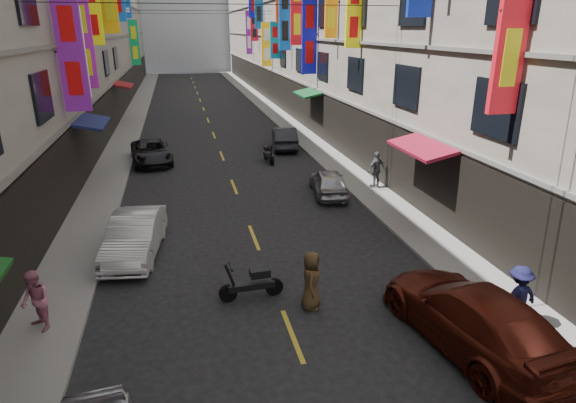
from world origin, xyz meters
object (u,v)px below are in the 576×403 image
scooter_far_right (268,155)px  car_left_far (151,152)px  pedestrian_crossing (311,281)px  pedestrian_rnear (518,297)px  pedestrian_rfar (376,169)px  car_right_mid (329,182)px  car_right_far (284,138)px  pedestrian_lfar (36,301)px  scooter_crossing (252,284)px  car_left_mid (135,236)px  car_right_near (472,316)px

scooter_far_right → car_left_far: 6.50m
scooter_far_right → pedestrian_crossing: pedestrian_crossing is taller
pedestrian_rnear → pedestrian_rfar: pedestrian_rfar is taller
car_left_far → car_right_mid: bearing=-50.0°
car_right_mid → car_right_far: bearing=-82.3°
pedestrian_lfar → pedestrian_rfar: 15.11m
pedestrian_rnear → scooter_crossing: bearing=-29.4°
pedestrian_rnear → car_right_far: bearing=-89.8°
scooter_crossing → pedestrian_lfar: (-5.32, -0.48, 0.46)m
pedestrian_rfar → scooter_far_right: bearing=-78.8°
car_right_mid → pedestrian_crossing: 9.37m
scooter_far_right → car_left_far: (-6.36, 1.34, 0.18)m
car_left_mid → pedestrian_crossing: 6.46m
scooter_far_right → car_left_mid: car_left_mid is taller
car_left_far → pedestrian_crossing: (4.71, -16.25, 0.19)m
car_left_far → pedestrian_lfar: size_ratio=2.86×
scooter_far_right → pedestrian_crossing: 15.00m
pedestrian_rfar → car_left_mid: bearing=1.6°
car_left_mid → car_left_far: (0.06, 11.89, -0.07)m
car_left_mid → pedestrian_crossing: pedestrian_crossing is taller
car_right_far → pedestrian_rfar: bearing=112.9°
car_right_far → pedestrian_rfar: 9.23m
car_left_mid → car_right_far: size_ratio=1.04×
car_right_far → pedestrian_lfar: 20.26m
scooter_far_right → car_right_mid: bearing=100.0°
scooter_crossing → pedestrian_rnear: bearing=-118.9°
car_right_far → pedestrian_lfar: (-9.99, -17.62, 0.24)m
pedestrian_rnear → car_left_mid: bearing=-38.2°
scooter_crossing → car_right_near: bearing=-127.7°
car_left_mid → car_right_near: (8.00, -6.73, 0.07)m
pedestrian_lfar → pedestrian_rfar: size_ratio=0.92×
car_left_mid → scooter_crossing: bearing=-39.2°
car_left_far → car_right_near: (7.94, -18.61, 0.14)m
car_left_mid → pedestrian_rnear: pedestrian_rnear is taller
scooter_far_right → pedestrian_lfar: 16.82m
car_right_near → car_right_far: car_right_near is taller
pedestrian_lfar → pedestrian_rnear: pedestrian_rnear is taller
pedestrian_lfar → car_right_far: bearing=113.3°
car_left_far → pedestrian_rfar: (10.31, -7.20, 0.35)m
car_left_far → pedestrian_lfar: bearing=-104.1°
scooter_crossing → pedestrian_rfar: pedestrian_rfar is taller
car_right_mid → pedestrian_lfar: size_ratio=2.24×
scooter_far_right → car_left_far: car_left_far is taller
scooter_far_right → car_left_mid: size_ratio=0.43×
scooter_crossing → car_right_mid: bearing=-33.7°
scooter_crossing → pedestrian_rfar: size_ratio=1.07×
car_left_far → pedestrian_rfar: size_ratio=2.64×
car_left_mid → car_right_near: bearing=-32.6°
scooter_far_right → pedestrian_rfar: bearing=119.4°
car_right_near → pedestrian_rnear: 1.44m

